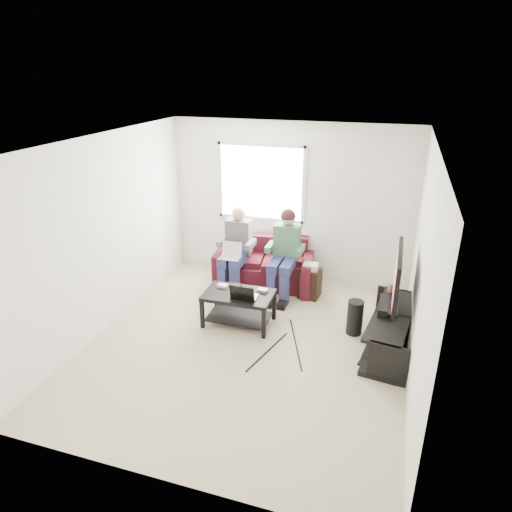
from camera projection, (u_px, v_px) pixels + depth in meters
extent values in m
plane|color=#BAAF90|center=(248.00, 344.00, 5.99)|extent=(4.50, 4.50, 0.00)
plane|color=white|center=(246.00, 143.00, 4.99)|extent=(4.50, 4.50, 0.00)
plane|color=white|center=(290.00, 203.00, 7.47)|extent=(4.50, 0.00, 4.50)
plane|color=white|center=(154.00, 358.00, 3.51)|extent=(4.50, 0.00, 4.50)
plane|color=white|center=(104.00, 235.00, 6.04)|extent=(0.00, 4.50, 4.50)
plane|color=white|center=(422.00, 273.00, 4.94)|extent=(0.00, 4.50, 4.50)
cube|color=white|center=(261.00, 183.00, 7.48)|extent=(1.40, 0.01, 1.20)
cube|color=silver|center=(261.00, 183.00, 7.47)|extent=(1.48, 0.04, 1.28)
cube|color=#471116|center=(263.00, 273.00, 7.56)|extent=(1.39, 0.87, 0.38)
cube|color=#471116|center=(269.00, 246.00, 7.68)|extent=(1.33, 0.36, 0.39)
cube|color=#471116|center=(222.00, 264.00, 7.73)|extent=(0.25, 0.82, 0.54)
cube|color=#471116|center=(307.00, 275.00, 7.33)|extent=(0.25, 0.82, 0.54)
cube|color=#471116|center=(244.00, 258.00, 7.55)|extent=(0.70, 0.66, 0.10)
cube|color=#471116|center=(283.00, 263.00, 7.36)|extent=(0.70, 0.66, 0.10)
cube|color=navy|center=(226.00, 259.00, 7.22)|extent=(0.16, 0.45, 0.14)
cube|color=navy|center=(238.00, 260.00, 7.17)|extent=(0.16, 0.45, 0.14)
cube|color=navy|center=(223.00, 281.00, 7.18)|extent=(0.13, 0.13, 0.48)
cube|color=navy|center=(235.00, 283.00, 7.12)|extent=(0.13, 0.13, 0.48)
cube|color=#56575B|center=(239.00, 236.00, 7.37)|extent=(0.40, 0.22, 0.55)
sphere|color=tan|center=(239.00, 214.00, 7.25)|extent=(0.22, 0.22, 0.22)
cube|color=navy|center=(275.00, 265.00, 7.00)|extent=(0.16, 0.45, 0.14)
cube|color=navy|center=(288.00, 267.00, 6.94)|extent=(0.16, 0.45, 0.14)
cube|color=navy|center=(272.00, 288.00, 6.96)|extent=(0.13, 0.13, 0.48)
cube|color=navy|center=(284.00, 290.00, 6.90)|extent=(0.13, 0.13, 0.48)
cube|color=#4C4E4F|center=(287.00, 241.00, 7.15)|extent=(0.40, 0.22, 0.55)
sphere|color=tan|center=(288.00, 219.00, 7.02)|extent=(0.22, 0.22, 0.22)
sphere|color=#31181D|center=(288.00, 216.00, 7.01)|extent=(0.23, 0.23, 0.23)
cube|color=black|center=(239.00, 295.00, 6.30)|extent=(0.95, 0.59, 0.05)
cube|color=black|center=(239.00, 317.00, 6.43)|extent=(0.87, 0.51, 0.02)
cube|color=black|center=(202.00, 314.00, 6.29)|extent=(0.05, 0.05, 0.42)
cube|color=black|center=(264.00, 324.00, 6.04)|extent=(0.05, 0.05, 0.42)
cube|color=black|center=(216.00, 297.00, 6.74)|extent=(0.05, 0.05, 0.42)
cube|color=black|center=(274.00, 306.00, 6.50)|extent=(0.05, 0.05, 0.42)
cube|color=silver|center=(223.00, 286.00, 6.46)|extent=(0.14, 0.09, 0.04)
cube|color=black|center=(236.00, 286.00, 6.47)|extent=(0.14, 0.09, 0.04)
cube|color=gray|center=(262.00, 290.00, 6.33)|extent=(0.15, 0.10, 0.04)
cube|color=black|center=(392.00, 315.00, 5.73)|extent=(0.65, 1.55, 0.04)
cube|color=black|center=(390.00, 331.00, 5.81)|extent=(0.61, 1.48, 0.03)
cube|color=black|center=(388.00, 346.00, 5.90)|extent=(0.65, 1.55, 0.06)
cube|color=black|center=(388.00, 364.00, 5.17)|extent=(0.45, 0.10, 0.50)
cube|color=black|center=(393.00, 305.00, 6.46)|extent=(0.45, 0.10, 0.50)
cube|color=black|center=(393.00, 309.00, 5.80)|extent=(0.12, 0.40, 0.04)
cube|color=black|center=(394.00, 303.00, 5.77)|extent=(0.06, 0.06, 0.12)
cube|color=black|center=(398.00, 276.00, 5.62)|extent=(0.05, 1.10, 0.65)
cube|color=#C32E6A|center=(395.00, 275.00, 5.63)|extent=(0.01, 1.01, 0.58)
cube|color=black|center=(384.00, 305.00, 5.82)|extent=(0.12, 0.50, 0.10)
cylinder|color=#A57447|center=(391.00, 288.00, 6.26)|extent=(0.08, 0.08, 0.12)
cube|color=silver|center=(389.00, 345.00, 5.44)|extent=(0.30, 0.22, 0.06)
cube|color=gray|center=(392.00, 316.00, 6.06)|extent=(0.34, 0.26, 0.08)
cube|color=black|center=(391.00, 330.00, 5.75)|extent=(0.38, 0.30, 0.07)
cylinder|color=black|center=(355.00, 317.00, 6.14)|extent=(0.21, 0.21, 0.48)
cube|color=black|center=(369.00, 357.00, 5.70)|extent=(0.26, 0.48, 0.03)
cube|color=black|center=(310.00, 283.00, 7.13)|extent=(0.31, 0.31, 0.46)
cube|color=silver|center=(311.00, 267.00, 7.02)|extent=(0.22, 0.18, 0.10)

